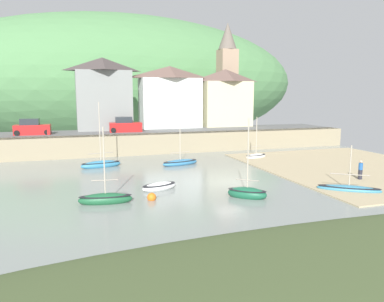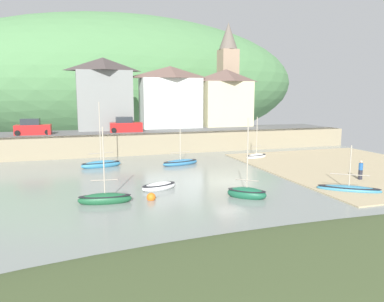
{
  "view_description": "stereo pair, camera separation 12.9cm",
  "coord_description": "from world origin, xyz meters",
  "px_view_note": "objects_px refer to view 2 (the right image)",
  "views": [
    {
      "loc": [
        -12.2,
        -27.45,
        7.19
      ],
      "look_at": [
        -1.99,
        4.18,
        2.1
      ],
      "focal_mm": 34.6,
      "sensor_mm": 36.0,
      "label": 1
    },
    {
      "loc": [
        -12.07,
        -27.49,
        7.19
      ],
      "look_at": [
        -1.99,
        4.18,
        2.1
      ],
      "focal_mm": 34.6,
      "sensor_mm": 36.0,
      "label": 2
    }
  ],
  "objects_px": {
    "waterfront_building_right": "(226,97)",
    "parked_car_by_wall": "(126,126)",
    "motorboat_with_cabin": "(180,162)",
    "fishing_boat_green": "(247,193)",
    "waterfront_building_left": "(104,93)",
    "mooring_buoy": "(151,197)",
    "waterfront_building_centre": "(170,97)",
    "dinghy_open_wooden": "(349,189)",
    "sailboat_nearest_shore": "(159,186)",
    "church_with_spire": "(228,73)",
    "sailboat_tall_mast": "(101,164)",
    "person_on_slipway": "(361,169)",
    "parked_car_near_slipway": "(33,128)",
    "rowboat_small_beached": "(105,199)",
    "sailboat_far_left": "(256,156)"
  },
  "relations": [
    {
      "from": "waterfront_building_right",
      "to": "parked_car_by_wall",
      "type": "height_order",
      "value": "waterfront_building_right"
    },
    {
      "from": "motorboat_with_cabin",
      "to": "fishing_boat_green",
      "type": "bearing_deg",
      "value": -100.06
    },
    {
      "from": "waterfront_building_left",
      "to": "mooring_buoy",
      "type": "distance_m",
      "value": 29.22
    },
    {
      "from": "waterfront_building_centre",
      "to": "dinghy_open_wooden",
      "type": "bearing_deg",
      "value": -79.19
    },
    {
      "from": "waterfront_building_right",
      "to": "sailboat_nearest_shore",
      "type": "distance_m",
      "value": 31.04
    },
    {
      "from": "waterfront_building_left",
      "to": "mooring_buoy",
      "type": "bearing_deg",
      "value": -88.46
    },
    {
      "from": "church_with_spire",
      "to": "sailboat_nearest_shore",
      "type": "relative_size",
      "value": 5.08
    },
    {
      "from": "waterfront_building_left",
      "to": "parked_car_by_wall",
      "type": "relative_size",
      "value": 2.34
    },
    {
      "from": "motorboat_with_cabin",
      "to": "sailboat_tall_mast",
      "type": "bearing_deg",
      "value": 156.73
    },
    {
      "from": "sailboat_tall_mast",
      "to": "person_on_slipway",
      "type": "bearing_deg",
      "value": -43.54
    },
    {
      "from": "dinghy_open_wooden",
      "to": "person_on_slipway",
      "type": "relative_size",
      "value": 2.67
    },
    {
      "from": "waterfront_building_left",
      "to": "motorboat_with_cabin",
      "type": "bearing_deg",
      "value": -69.28
    },
    {
      "from": "parked_car_by_wall",
      "to": "fishing_boat_green",
      "type": "bearing_deg",
      "value": -76.14
    },
    {
      "from": "motorboat_with_cabin",
      "to": "church_with_spire",
      "type": "bearing_deg",
      "value": 41.03
    },
    {
      "from": "dinghy_open_wooden",
      "to": "person_on_slipway",
      "type": "bearing_deg",
      "value": 73.95
    },
    {
      "from": "parked_car_near_slipway",
      "to": "church_with_spire",
      "type": "bearing_deg",
      "value": 18.35
    },
    {
      "from": "waterfront_building_right",
      "to": "person_on_slipway",
      "type": "xyz_separation_m",
      "value": [
        0.58,
        -27.97,
        -5.78
      ]
    },
    {
      "from": "waterfront_building_right",
      "to": "mooring_buoy",
      "type": "xyz_separation_m",
      "value": [
        -17.38,
        -28.32,
        -6.57
      ]
    },
    {
      "from": "waterfront_building_right",
      "to": "rowboat_small_beached",
      "type": "height_order",
      "value": "waterfront_building_right"
    },
    {
      "from": "rowboat_small_beached",
      "to": "parked_car_by_wall",
      "type": "distance_m",
      "value": 24.2
    },
    {
      "from": "waterfront_building_centre",
      "to": "church_with_spire",
      "type": "bearing_deg",
      "value": 20.52
    },
    {
      "from": "waterfront_building_left",
      "to": "sailboat_nearest_shore",
      "type": "height_order",
      "value": "waterfront_building_left"
    },
    {
      "from": "waterfront_building_left",
      "to": "sailboat_tall_mast",
      "type": "bearing_deg",
      "value": -96.29
    },
    {
      "from": "waterfront_building_right",
      "to": "sailboat_tall_mast",
      "type": "bearing_deg",
      "value": -142.4
    },
    {
      "from": "sailboat_far_left",
      "to": "parked_car_by_wall",
      "type": "bearing_deg",
      "value": 123.25
    },
    {
      "from": "dinghy_open_wooden",
      "to": "sailboat_nearest_shore",
      "type": "xyz_separation_m",
      "value": [
        -13.38,
        5.0,
        0.01
      ]
    },
    {
      "from": "waterfront_building_right",
      "to": "sailboat_tall_mast",
      "type": "xyz_separation_m",
      "value": [
        -19.83,
        -15.27,
        -6.46
      ]
    },
    {
      "from": "fishing_boat_green",
      "to": "motorboat_with_cabin",
      "type": "bearing_deg",
      "value": 134.72
    },
    {
      "from": "waterfront_building_centre",
      "to": "parked_car_near_slipway",
      "type": "relative_size",
      "value": 2.14
    },
    {
      "from": "church_with_spire",
      "to": "sailboat_nearest_shore",
      "type": "height_order",
      "value": "church_with_spire"
    },
    {
      "from": "waterfront_building_right",
      "to": "parked_car_by_wall",
      "type": "relative_size",
      "value": 2.05
    },
    {
      "from": "sailboat_nearest_shore",
      "to": "sailboat_tall_mast",
      "type": "height_order",
      "value": "sailboat_tall_mast"
    },
    {
      "from": "dinghy_open_wooden",
      "to": "sailboat_nearest_shore",
      "type": "height_order",
      "value": "dinghy_open_wooden"
    },
    {
      "from": "person_on_slipway",
      "to": "waterfront_building_centre",
      "type": "bearing_deg",
      "value": 108.35
    },
    {
      "from": "motorboat_with_cabin",
      "to": "rowboat_small_beached",
      "type": "bearing_deg",
      "value": -141.08
    },
    {
      "from": "person_on_slipway",
      "to": "parked_car_by_wall",
      "type": "bearing_deg",
      "value": 125.04
    },
    {
      "from": "waterfront_building_left",
      "to": "fishing_boat_green",
      "type": "relative_size",
      "value": 1.68
    },
    {
      "from": "waterfront_building_centre",
      "to": "waterfront_building_left",
      "type": "bearing_deg",
      "value": 180.0
    },
    {
      "from": "person_on_slipway",
      "to": "mooring_buoy",
      "type": "distance_m",
      "value": 17.98
    },
    {
      "from": "fishing_boat_green",
      "to": "sailboat_far_left",
      "type": "distance_m",
      "value": 16.61
    },
    {
      "from": "person_on_slipway",
      "to": "sailboat_tall_mast",
      "type": "bearing_deg",
      "value": 148.11
    },
    {
      "from": "rowboat_small_beached",
      "to": "fishing_boat_green",
      "type": "distance_m",
      "value": 9.78
    },
    {
      "from": "waterfront_building_right",
      "to": "parked_car_near_slipway",
      "type": "distance_m",
      "value": 27.64
    },
    {
      "from": "waterfront_building_left",
      "to": "rowboat_small_beached",
      "type": "relative_size",
      "value": 1.83
    },
    {
      "from": "sailboat_tall_mast",
      "to": "person_on_slipway",
      "type": "relative_size",
      "value": 4.11
    },
    {
      "from": "dinghy_open_wooden",
      "to": "sailboat_tall_mast",
      "type": "bearing_deg",
      "value": 173.94
    },
    {
      "from": "sailboat_tall_mast",
      "to": "mooring_buoy",
      "type": "bearing_deg",
      "value": -91.03
    },
    {
      "from": "dinghy_open_wooden",
      "to": "sailboat_tall_mast",
      "type": "xyz_separation_m",
      "value": [
        -16.98,
        15.36,
        0.09
      ]
    },
    {
      "from": "fishing_boat_green",
      "to": "sailboat_nearest_shore",
      "type": "relative_size",
      "value": 1.83
    },
    {
      "from": "rowboat_small_beached",
      "to": "sailboat_tall_mast",
      "type": "height_order",
      "value": "sailboat_tall_mast"
    }
  ]
}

